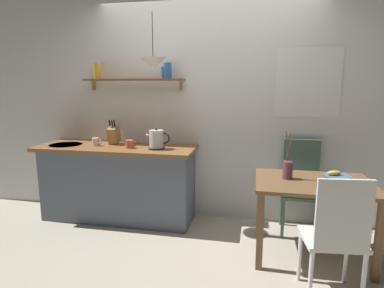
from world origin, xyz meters
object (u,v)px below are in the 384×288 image
twig_vase (288,169)px  coffee_mug_by_sink (96,142)px  fruit_bowl (337,178)px  dining_table (313,193)px  electric_kettle (157,140)px  knife_block (114,135)px  pendant_lamp (153,63)px  dining_chair_far (301,182)px  dining_chair_near (336,233)px  coffee_mug_spare (130,144)px

twig_vase → coffee_mug_by_sink: 2.14m
coffee_mug_by_sink → fruit_bowl: bearing=-9.3°
dining_table → electric_kettle: bearing=166.8°
knife_block → pendant_lamp: (0.56, -0.16, 0.81)m
electric_kettle → pendant_lamp: (-0.03, 0.02, 0.82)m
fruit_bowl → pendant_lamp: pendant_lamp is taller
twig_vase → fruit_bowl: bearing=-5.1°
fruit_bowl → electric_kettle: bearing=168.3°
dining_chair_far → knife_block: size_ratio=3.38×
dining_chair_near → electric_kettle: size_ratio=3.62×
dining_table → twig_vase: (-0.23, 0.04, 0.20)m
dining_chair_far → electric_kettle: (-1.56, -0.19, 0.45)m
twig_vase → pendant_lamp: (-1.39, 0.35, 0.99)m
fruit_bowl → coffee_mug_by_sink: (-2.53, 0.41, 0.16)m
fruit_bowl → coffee_mug_spare: coffee_mug_spare is taller
dining_table → knife_block: bearing=165.7°
coffee_mug_by_sink → dining_chair_near: bearing=-23.9°
dining_chair_far → coffee_mug_spare: (-1.87, -0.19, 0.39)m
coffee_mug_spare → pendant_lamp: pendant_lamp is taller
twig_vase → knife_block: 2.02m
knife_block → pendant_lamp: pendant_lamp is taller
fruit_bowl → coffee_mug_by_sink: bearing=170.7°
fruit_bowl → coffee_mug_by_sink: size_ratio=1.98×
electric_kettle → coffee_mug_by_sink: electric_kettle is taller
fruit_bowl → dining_chair_far: bearing=111.9°
dining_table → coffee_mug_spare: (-1.90, 0.37, 0.32)m
electric_kettle → coffee_mug_by_sink: bearing=176.7°
fruit_bowl → knife_block: 2.44m
knife_block → dining_table: bearing=-14.3°
knife_block → coffee_mug_by_sink: size_ratio=2.50×
dining_chair_near → coffee_mug_spare: size_ratio=7.58×
coffee_mug_by_sink → knife_block: bearing=40.0°
dining_chair_far → pendant_lamp: (-1.59, -0.17, 1.26)m
dining_chair_near → coffee_mug_by_sink: size_ratio=8.24×
electric_kettle → pendant_lamp: pendant_lamp is taller
electric_kettle → coffee_mug_spare: bearing=-178.9°
dining_chair_far → pendant_lamp: pendant_lamp is taller
dining_table → twig_vase: 0.31m
dining_table → pendant_lamp: (-1.62, 0.39, 1.19)m
dining_chair_far → electric_kettle: size_ratio=3.72×
dining_chair_near → dining_chair_far: bearing=94.4°
dining_chair_far → coffee_mug_by_sink: (-2.30, -0.14, 0.39)m
dining_chair_far → knife_block: 2.19m
twig_vase → knife_block: (-1.94, 0.51, 0.18)m
pendant_lamp → knife_block: bearing=164.1°
dining_chair_far → coffee_mug_by_sink: size_ratio=8.46×
fruit_bowl → coffee_mug_spare: size_ratio=1.82×
dining_chair_near → coffee_mug_by_sink: (-2.40, 1.06, 0.39)m
dining_table → fruit_bowl: fruit_bowl is taller
dining_chair_far → coffee_mug_spare: 1.92m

